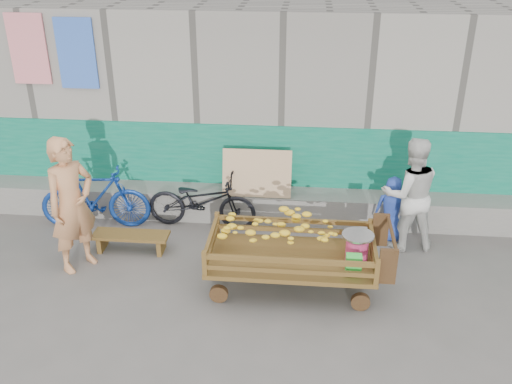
# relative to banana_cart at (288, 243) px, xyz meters

# --- Properties ---
(ground) EXTENTS (80.00, 80.00, 0.00)m
(ground) POSITION_rel_banana_cart_xyz_m (-0.83, -0.59, -0.63)
(ground) COLOR #55534E
(ground) RESTS_ON ground
(building_wall) EXTENTS (12.00, 3.50, 3.00)m
(building_wall) POSITION_rel_banana_cart_xyz_m (-0.83, 3.46, 0.83)
(building_wall) COLOR gray
(building_wall) RESTS_ON ground
(banana_cart) EXTENTS (2.19, 1.00, 0.93)m
(banana_cart) POSITION_rel_banana_cart_xyz_m (0.00, 0.00, 0.00)
(banana_cart) COLOR brown
(banana_cart) RESTS_ON ground
(bench) EXTENTS (1.04, 0.31, 0.26)m
(bench) POSITION_rel_banana_cart_xyz_m (-2.17, 0.67, -0.44)
(bench) COLOR brown
(bench) RESTS_ON ground
(vendor_man) EXTENTS (0.72, 0.78, 1.79)m
(vendor_man) POSITION_rel_banana_cart_xyz_m (-2.73, 0.24, 0.26)
(vendor_man) COLOR tan
(vendor_man) RESTS_ON ground
(woman) EXTENTS (0.85, 0.70, 1.60)m
(woman) POSITION_rel_banana_cart_xyz_m (1.58, 1.15, 0.17)
(woman) COLOR silver
(woman) RESTS_ON ground
(child) EXTENTS (0.49, 0.35, 0.95)m
(child) POSITION_rel_banana_cart_xyz_m (1.39, 1.31, -0.16)
(child) COLOR #243EA0
(child) RESTS_ON ground
(bicycle_dark) EXTENTS (1.63, 0.65, 0.84)m
(bicycle_dark) POSITION_rel_banana_cart_xyz_m (-1.31, 1.42, -0.21)
(bicycle_dark) COLOR black
(bicycle_dark) RESTS_ON ground
(bicycle_blue) EXTENTS (1.63, 0.61, 0.95)m
(bicycle_blue) POSITION_rel_banana_cart_xyz_m (-2.85, 1.26, -0.16)
(bicycle_blue) COLOR navy
(bicycle_blue) RESTS_ON ground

